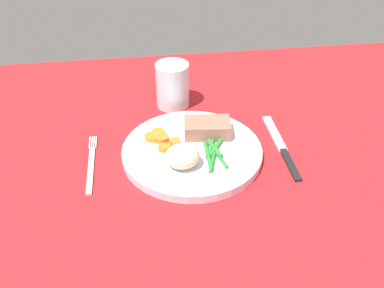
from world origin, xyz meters
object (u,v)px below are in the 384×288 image
Objects in this scene: dinner_plate at (192,152)px; meat_portion at (207,128)px; knife at (282,148)px; fork at (91,164)px; water_glass at (173,88)px.

meat_portion reaches higher than dinner_plate.
dinner_plate is 1.27× the size of knife.
meat_portion is 0.53× the size of fork.
meat_portion is at bearing 7.80° from fork.
water_glass is (16.89, 18.84, 3.92)cm from fork.
meat_portion is at bearing 166.02° from knife.
fork is at bearing -176.38° from knife.
knife is (13.76, -4.38, -2.87)cm from meat_portion.
meat_portion is (3.51, 4.09, 2.27)cm from dinner_plate.
dinner_plate reaches higher than fork.
dinner_plate is 18.55cm from fork.
knife is at bearing -3.40° from fork.
water_glass reaches higher than meat_portion.
fork is at bearing -168.84° from meat_portion.
water_glass is (-18.92, 18.87, 3.92)cm from knife.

